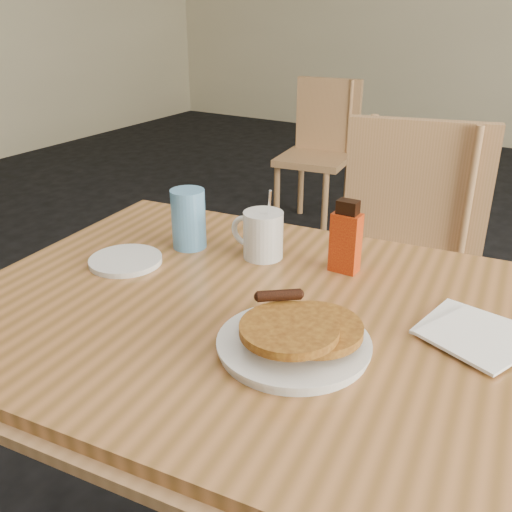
{
  "coord_description": "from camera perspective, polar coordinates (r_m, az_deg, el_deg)",
  "views": [
    {
      "loc": [
        0.46,
        -0.76,
        1.28
      ],
      "look_at": [
        -0.02,
        0.03,
        0.87
      ],
      "focal_mm": 40.0,
      "sensor_mm": 36.0,
      "label": 1
    }
  ],
  "objects": [
    {
      "name": "napkin_stack",
      "position": [
        1.06,
        21.0,
        -7.25
      ],
      "size": [
        0.21,
        0.22,
        0.01
      ],
      "rotation": [
        0.0,
        0.0,
        -0.18
      ],
      "color": "white",
      "rests_on": "main_table"
    },
    {
      "name": "coffee_mug",
      "position": [
        1.27,
        0.6,
        2.23
      ],
      "size": [
        0.13,
        0.09,
        0.17
      ],
      "rotation": [
        0.0,
        0.0,
        0.15
      ],
      "color": "silver",
      "rests_on": "main_table"
    },
    {
      "name": "chair_main_far",
      "position": [
        1.8,
        14.24,
        0.33
      ],
      "size": [
        0.53,
        0.53,
        0.96
      ],
      "rotation": [
        0.0,
        0.0,
        0.25
      ],
      "color": "#A1754B",
      "rests_on": "floor"
    },
    {
      "name": "blue_tumbler",
      "position": [
        1.33,
        -6.76,
        3.71
      ],
      "size": [
        0.1,
        0.1,
        0.14
      ],
      "primitive_type": "cylinder",
      "rotation": [
        0.0,
        0.0,
        -0.29
      ],
      "color": "#5490C4",
      "rests_on": "main_table"
    },
    {
      "name": "chair_wall_extra",
      "position": [
        3.48,
        6.47,
        11.41
      ],
      "size": [
        0.44,
        0.44,
        0.86
      ],
      "rotation": [
        0.0,
        0.0,
        0.13
      ],
      "color": "#A1754B",
      "rests_on": "floor"
    },
    {
      "name": "side_saucer",
      "position": [
        1.29,
        -12.91,
        -0.43
      ],
      "size": [
        0.2,
        0.2,
        0.01
      ],
      "primitive_type": "cylinder",
      "rotation": [
        0.0,
        0.0,
        -0.27
      ],
      "color": "silver",
      "rests_on": "main_table"
    },
    {
      "name": "main_table",
      "position": [
        1.08,
        3.51,
        -7.67
      ],
      "size": [
        1.4,
        1.02,
        0.75
      ],
      "rotation": [
        0.0,
        0.0,
        0.1
      ],
      "color": "#9F6538",
      "rests_on": "floor"
    },
    {
      "name": "pancake_plate",
      "position": [
        0.95,
        3.9,
        -8.1
      ],
      "size": [
        0.26,
        0.26,
        0.08
      ],
      "rotation": [
        0.0,
        0.0,
        0.24
      ],
      "color": "silver",
      "rests_on": "main_table"
    },
    {
      "name": "syrup_bottle",
      "position": [
        1.21,
        8.96,
        1.7
      ],
      "size": [
        0.06,
        0.04,
        0.16
      ],
      "rotation": [
        0.0,
        0.0,
        -0.01
      ],
      "color": "maroon",
      "rests_on": "main_table"
    }
  ]
}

